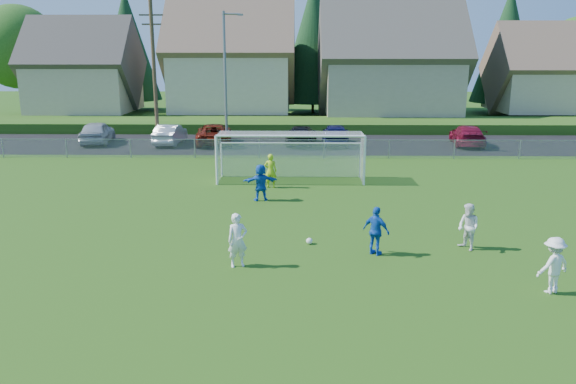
# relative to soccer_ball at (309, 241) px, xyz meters

# --- Properties ---
(ground) EXTENTS (160.00, 160.00, 0.00)m
(ground) POSITION_rel_soccer_ball_xyz_m (-0.77, -6.20, -0.11)
(ground) COLOR #193D0C
(ground) RESTS_ON ground
(asphalt_lot) EXTENTS (60.00, 60.00, 0.00)m
(asphalt_lot) POSITION_rel_soccer_ball_xyz_m (-0.77, 21.30, -0.10)
(asphalt_lot) COLOR black
(asphalt_lot) RESTS_ON ground
(grass_embankment) EXTENTS (70.00, 6.00, 0.80)m
(grass_embankment) POSITION_rel_soccer_ball_xyz_m (-0.77, 28.80, 0.29)
(grass_embankment) COLOR #1E420F
(grass_embankment) RESTS_ON ground
(soccer_ball) EXTENTS (0.22, 0.22, 0.22)m
(soccer_ball) POSITION_rel_soccer_ball_xyz_m (0.00, 0.00, 0.00)
(soccer_ball) COLOR white
(soccer_ball) RESTS_ON ground
(player_white_a) EXTENTS (0.72, 0.59, 1.69)m
(player_white_a) POSITION_rel_soccer_ball_xyz_m (-2.26, -2.09, 0.74)
(player_white_a) COLOR white
(player_white_a) RESTS_ON ground
(player_white_b) EXTENTS (0.88, 0.95, 1.58)m
(player_white_b) POSITION_rel_soccer_ball_xyz_m (5.29, -0.46, 0.68)
(player_white_b) COLOR white
(player_white_b) RESTS_ON ground
(player_white_c) EXTENTS (1.18, 0.95, 1.60)m
(player_white_c) POSITION_rel_soccer_ball_xyz_m (6.60, -3.88, 0.69)
(player_white_c) COLOR white
(player_white_c) RESTS_ON ground
(player_blue_a) EXTENTS (0.99, 0.89, 1.62)m
(player_blue_a) POSITION_rel_soccer_ball_xyz_m (2.14, -0.99, 0.70)
(player_blue_a) COLOR blue
(player_blue_a) RESTS_ON ground
(player_blue_b) EXTENTS (1.59, 0.76, 1.65)m
(player_blue_b) POSITION_rel_soccer_ball_xyz_m (-2.04, 5.79, 0.71)
(player_blue_b) COLOR blue
(player_blue_b) RESTS_ON ground
(goalkeeper) EXTENTS (0.64, 0.46, 1.66)m
(goalkeeper) POSITION_rel_soccer_ball_xyz_m (-1.72, 8.23, 0.72)
(goalkeeper) COLOR #A9D018
(goalkeeper) RESTS_ON ground
(car_a) EXTENTS (2.46, 4.89, 1.60)m
(car_a) POSITION_rel_soccer_ball_xyz_m (-14.81, 21.47, 0.69)
(car_a) COLOR #A9ADB1
(car_a) RESTS_ON ground
(car_b) EXTENTS (1.66, 4.37, 1.42)m
(car_b) POSITION_rel_soccer_ball_xyz_m (-9.46, 21.05, 0.60)
(car_b) COLOR #BBBBBB
(car_b) RESTS_ON ground
(car_c) EXTENTS (3.01, 5.47, 1.45)m
(car_c) POSITION_rel_soccer_ball_xyz_m (-6.35, 21.25, 0.62)
(car_c) COLOR #64170B
(car_c) RESTS_ON ground
(car_d) EXTENTS (2.42, 4.84, 1.35)m
(car_d) POSITION_rel_soccer_ball_xyz_m (-0.13, 20.97, 0.57)
(car_d) COLOR black
(car_d) RESTS_ON ground
(car_e) EXTENTS (1.88, 4.46, 1.51)m
(car_e) POSITION_rel_soccer_ball_xyz_m (2.26, 21.00, 0.64)
(car_e) COLOR #141448
(car_e) RESTS_ON ground
(car_g) EXTENTS (2.58, 5.10, 1.42)m
(car_g) POSITION_rel_soccer_ball_xyz_m (11.53, 20.95, 0.60)
(car_g) COLOR maroon
(car_g) RESTS_ON ground
(soccer_goal) EXTENTS (7.42, 1.90, 2.50)m
(soccer_goal) POSITION_rel_soccer_ball_xyz_m (-0.77, 9.85, 1.52)
(soccer_goal) COLOR white
(soccer_goal) RESTS_ON ground
(chainlink_fence) EXTENTS (52.06, 0.06, 1.20)m
(chainlink_fence) POSITION_rel_soccer_ball_xyz_m (-0.77, 15.80, 0.52)
(chainlink_fence) COLOR gray
(chainlink_fence) RESTS_ON ground
(streetlight) EXTENTS (1.38, 0.18, 9.00)m
(streetlight) POSITION_rel_soccer_ball_xyz_m (-5.21, 19.80, 4.73)
(streetlight) COLOR slate
(streetlight) RESTS_ON ground
(utility_pole) EXTENTS (1.60, 0.26, 10.00)m
(utility_pole) POSITION_rel_soccer_ball_xyz_m (-10.27, 20.80, 5.04)
(utility_pole) COLOR #473321
(utility_pole) RESTS_ON ground
(houses_row) EXTENTS (53.90, 11.45, 13.27)m
(houses_row) POSITION_rel_soccer_ball_xyz_m (1.21, 36.26, 7.22)
(houses_row) COLOR tan
(houses_row) RESTS_ON ground
(tree_row) EXTENTS (65.98, 12.36, 13.80)m
(tree_row) POSITION_rel_soccer_ball_xyz_m (0.28, 42.53, 6.80)
(tree_row) COLOR #382616
(tree_row) RESTS_ON ground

